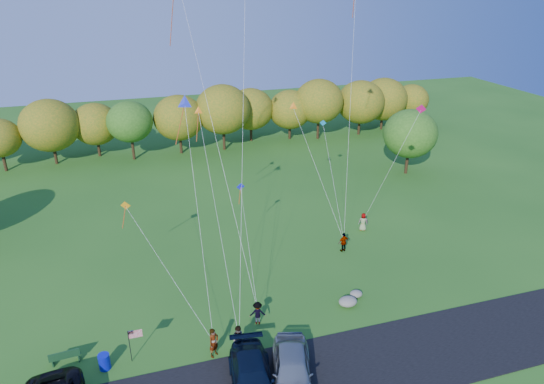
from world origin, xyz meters
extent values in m
plane|color=#255C1A|center=(0.00, 0.00, 0.00)|extent=(140.00, 140.00, 0.00)
cylinder|color=#3C2915|center=(-19.81, 38.42, 1.26)|extent=(0.36, 0.36, 2.53)
ellipsoid|color=#385D17|center=(-19.81, 38.42, 4.17)|extent=(5.05, 5.05, 4.55)
cylinder|color=#3C2915|center=(-15.01, 36.49, 1.34)|extent=(0.36, 0.36, 2.67)
ellipsoid|color=#385D17|center=(-15.01, 36.49, 4.65)|extent=(6.09, 6.09, 5.48)
cylinder|color=#3C2915|center=(-9.99, 39.23, 1.59)|extent=(0.36, 0.36, 3.19)
ellipsoid|color=#285B18|center=(-9.99, 39.23, 4.99)|extent=(5.54, 5.54, 4.99)
cylinder|color=#3C2915|center=(-5.40, 39.77, 1.24)|extent=(0.36, 0.36, 2.48)
ellipsoid|color=#385D17|center=(-5.40, 39.77, 4.19)|extent=(5.25, 5.25, 4.73)
cylinder|color=#3C2915|center=(0.46, 38.76, 1.59)|extent=(0.36, 0.36, 3.17)
ellipsoid|color=#285B18|center=(0.46, 38.76, 4.99)|extent=(5.59, 5.59, 5.03)
cylinder|color=#3C2915|center=(5.16, 38.64, 1.10)|extent=(0.36, 0.36, 2.21)
ellipsoid|color=#385D17|center=(5.16, 38.64, 4.31)|extent=(6.46, 6.46, 5.81)
cylinder|color=#3C2915|center=(9.22, 38.12, 1.21)|extent=(0.36, 0.36, 2.42)
ellipsoid|color=#385D17|center=(9.22, 38.12, 4.34)|extent=(5.89, 5.89, 5.30)
cylinder|color=#3C2915|center=(15.31, 39.37, 1.44)|extent=(0.36, 0.36, 2.88)
ellipsoid|color=#285B18|center=(15.31, 39.37, 5.15)|extent=(6.97, 6.97, 6.27)
cylinder|color=#3C2915|center=(20.24, 38.67, 1.42)|extent=(0.36, 0.36, 2.83)
ellipsoid|color=#285B18|center=(20.24, 38.67, 4.93)|extent=(6.47, 6.47, 5.82)
cylinder|color=#3C2915|center=(24.22, 39.91, 1.56)|extent=(0.36, 0.36, 3.11)
ellipsoid|color=#285B18|center=(24.22, 39.91, 4.85)|extent=(5.35, 5.35, 4.81)
cylinder|color=#3C2915|center=(29.78, 37.30, 1.48)|extent=(0.36, 0.36, 2.96)
ellipsoid|color=#285B18|center=(29.78, 37.30, 4.75)|extent=(5.50, 5.50, 4.95)
cylinder|color=#3C2915|center=(34.68, 39.67, 1.28)|extent=(0.36, 0.36, 2.55)
ellipsoid|color=#385D17|center=(34.68, 39.67, 4.15)|extent=(4.91, 4.91, 4.42)
cylinder|color=#3C2915|center=(24.00, 22.00, 1.40)|extent=(0.36, 0.36, 2.80)
ellipsoid|color=#285B18|center=(24.00, 22.00, 4.75)|extent=(6.00, 6.00, 5.40)
imported|color=black|center=(-1.26, -3.93, 0.88)|extent=(3.05, 5.94, 1.65)
imported|color=#91979B|center=(1.01, -4.03, 0.98)|extent=(3.60, 5.81, 1.85)
imported|color=#4C4C59|center=(-2.71, -0.61, 0.97)|extent=(0.84, 0.80, 1.94)
imported|color=#4C4C59|center=(-1.21, -0.80, 0.96)|extent=(0.99, 0.81, 1.91)
imported|color=#4C4C59|center=(0.56, 1.48, 0.81)|extent=(1.16, 0.82, 1.62)
imported|color=#4C4C59|center=(9.75, 8.18, 0.84)|extent=(1.03, 0.55, 1.68)
imported|color=#4C4C59|center=(12.94, 10.98, 0.83)|extent=(0.95, 0.81, 1.66)
cube|color=#153B1E|center=(-11.14, 1.38, 0.40)|extent=(1.72, 0.24, 0.06)
cube|color=#153B1E|center=(-11.14, 1.21, 0.69)|extent=(1.72, 0.19, 0.52)
cube|color=#153B1E|center=(-11.85, 1.38, 0.20)|extent=(0.11, 0.43, 0.40)
cube|color=#153B1E|center=(-10.42, 1.38, 0.20)|extent=(0.11, 0.43, 0.40)
cylinder|color=#0B14AC|center=(-8.94, 0.22, 0.49)|extent=(0.65, 0.65, 0.98)
cylinder|color=black|center=(-7.45, 0.37, 1.10)|extent=(0.05, 0.05, 2.20)
cube|color=red|center=(-7.05, 0.37, 1.89)|extent=(0.79, 0.53, 0.02)
cube|color=navy|center=(-7.29, 0.38, 2.05)|extent=(0.32, 0.02, 0.25)
ellipsoid|color=gray|center=(6.99, 1.46, 0.33)|extent=(1.30, 1.02, 0.65)
ellipsoid|color=gray|center=(7.99, 2.20, 0.23)|extent=(0.90, 0.75, 0.47)
cone|color=#111DB2|center=(-2.39, 7.68, 13.36)|extent=(1.09, 0.66, 0.97)
cone|color=orange|center=(6.32, 11.46, 11.61)|extent=(0.76, 0.50, 0.69)
cube|color=#CA0E63|center=(15.53, 8.24, 11.51)|extent=(0.68, 0.43, 0.75)
cube|color=orange|center=(-6.85, 9.07, 6.11)|extent=(0.68, 0.25, 0.69)
cube|color=#137EBE|center=(11.40, 17.35, 8.29)|extent=(0.56, 0.26, 0.59)
cone|color=orange|center=(-0.89, 12.18, 11.62)|extent=(0.75, 0.42, 0.69)
cube|color=#1C20FF|center=(1.57, 9.68, 6.23)|extent=(0.63, 0.21, 0.62)
camera|label=1|loc=(-6.03, -23.13, 20.72)|focal=32.00mm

